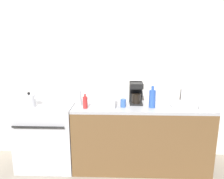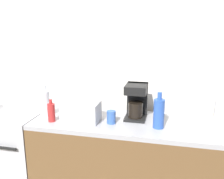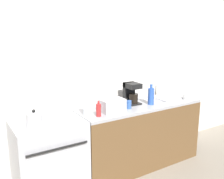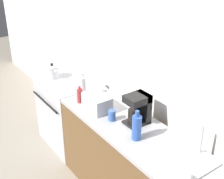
# 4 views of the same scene
# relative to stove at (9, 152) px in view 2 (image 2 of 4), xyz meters

# --- Properties ---
(wall_back) EXTENTS (8.00, 0.05, 2.60)m
(wall_back) POSITION_rel_stove_xyz_m (0.67, 0.37, 0.83)
(wall_back) COLOR silver
(wall_back) RESTS_ON ground_plane
(stove) EXTENTS (0.78, 0.66, 0.92)m
(stove) POSITION_rel_stove_xyz_m (0.00, 0.00, 0.00)
(stove) COLOR #B7B7BC
(stove) RESTS_ON ground_plane
(counter_block) EXTENTS (1.85, 0.58, 0.92)m
(counter_block) POSITION_rel_stove_xyz_m (1.33, -0.02, -0.01)
(counter_block) COLOR brown
(counter_block) RESTS_ON ground_plane
(toaster) EXTENTS (0.31, 0.19, 0.16)m
(toaster) POSITION_rel_stove_xyz_m (0.82, -0.10, 0.53)
(toaster) COLOR #BCBCC1
(toaster) RESTS_ON counter_block
(coffee_maker) EXTENTS (0.18, 0.23, 0.30)m
(coffee_maker) POSITION_rel_stove_xyz_m (1.25, 0.09, 0.61)
(coffee_maker) COLOR black
(coffee_maker) RESTS_ON counter_block
(sink_tray) EXTENTS (0.41, 0.36, 0.28)m
(sink_tray) POSITION_rel_stove_xyz_m (1.92, 0.06, 0.46)
(sink_tray) COLOR #B7B7BC
(sink_tray) RESTS_ON counter_block
(bottle_blue) EXTENTS (0.08, 0.08, 0.29)m
(bottle_blue) POSITION_rel_stove_xyz_m (1.45, -0.10, 0.57)
(bottle_blue) COLOR #2D56B7
(bottle_blue) RESTS_ON counter_block
(bottle_clear) EXTENTS (0.08, 0.08, 0.28)m
(bottle_clear) POSITION_rel_stove_xyz_m (0.47, -0.07, 0.57)
(bottle_clear) COLOR silver
(bottle_clear) RESTS_ON counter_block
(bottle_red) EXTENTS (0.06, 0.06, 0.19)m
(bottle_red) POSITION_rel_stove_xyz_m (0.58, -0.17, 0.53)
(bottle_red) COLOR #B72828
(bottle_red) RESTS_ON counter_block
(cup_blue) EXTENTS (0.07, 0.07, 0.11)m
(cup_blue) POSITION_rel_stove_xyz_m (1.07, -0.10, 0.50)
(cup_blue) COLOR #3860B2
(cup_blue) RESTS_ON counter_block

